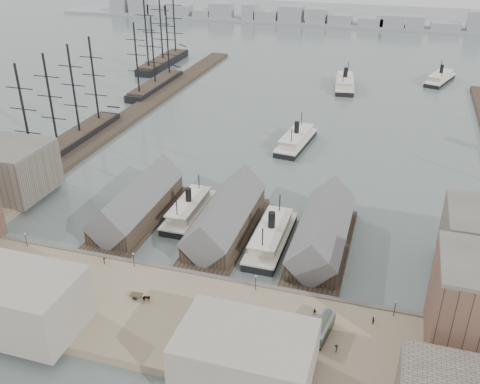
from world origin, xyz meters
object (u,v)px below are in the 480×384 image
(tram, at_px, (323,329))
(horse_cart_center, at_px, (143,298))
(ferry_docked_west, at_px, (189,209))
(horse_cart_right, at_px, (244,327))
(horse_cart_left, at_px, (43,266))

(tram, height_order, horse_cart_center, tram)
(ferry_docked_west, bearing_deg, tram, -41.82)
(horse_cart_center, bearing_deg, ferry_docked_west, 1.86)
(horse_cart_center, height_order, horse_cart_right, horse_cart_center)
(tram, bearing_deg, horse_cart_left, -172.96)
(ferry_docked_west, bearing_deg, horse_cart_center, -81.98)
(tram, relative_size, horse_cart_right, 2.08)
(horse_cart_left, xyz_separation_m, horse_cart_center, (27.89, -3.50, -0.02))
(ferry_docked_west, height_order, horse_cart_center, ferry_docked_west)
(ferry_docked_west, xyz_separation_m, horse_cart_center, (5.72, -40.63, 0.67))
(tram, bearing_deg, horse_cart_right, -159.15)
(tram, height_order, horse_cart_right, tram)
(ferry_docked_west, relative_size, horse_cart_left, 5.50)
(horse_cart_left, bearing_deg, horse_cart_right, -95.79)
(ferry_docked_west, relative_size, horse_cart_center, 5.19)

